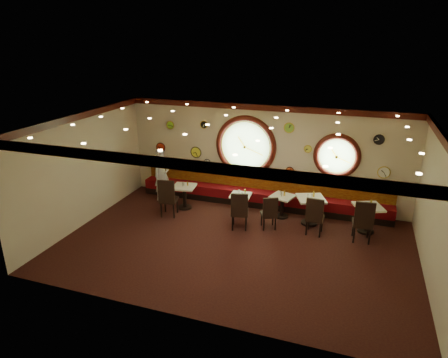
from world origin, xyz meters
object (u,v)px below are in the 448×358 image
at_px(table_a, 184,194).
at_px(table_e, 367,216).
at_px(condiment_d_bottle, 314,194).
at_px(waiter, 162,175).
at_px(condiment_a_salt, 184,184).
at_px(chair_b, 239,208).
at_px(condiment_c_pepper, 282,195).
at_px(table_c, 282,204).
at_px(condiment_d_pepper, 312,196).
at_px(condiment_c_bottle, 284,193).
at_px(chair_a, 168,195).
at_px(chair_d, 315,214).
at_px(chair_e, 363,219).
at_px(table_b, 241,202).
at_px(condiment_b_pepper, 242,193).
at_px(condiment_b_salt, 239,192).
at_px(condiment_d_salt, 308,196).
at_px(condiment_b_bottle, 245,191).
at_px(condiment_a_pepper, 183,184).
at_px(condiment_c_salt, 281,193).
at_px(condiment_e_bottle, 371,203).
at_px(condiment_a_bottle, 188,184).
at_px(condiment_e_pepper, 369,205).
at_px(chair_c, 270,211).
at_px(table_d, 310,207).
at_px(condiment_e_salt, 365,203).

xyz_separation_m(table_a, table_e, (5.43, 0.16, 0.02)).
relative_size(condiment_d_bottle, waiter, 0.10).
relative_size(condiment_a_salt, waiter, 0.05).
xyz_separation_m(chair_b, condiment_c_pepper, (0.95, 1.14, 0.10)).
distance_m(table_c, condiment_d_pepper, 0.99).
bearing_deg(condiment_c_bottle, waiter, 178.89).
distance_m(chair_a, waiter, 1.42).
bearing_deg(condiment_d_bottle, chair_d, -79.36).
bearing_deg(chair_e, table_b, 164.80).
bearing_deg(condiment_b_pepper, chair_a, -158.12).
bearing_deg(condiment_b_salt, condiment_d_salt, 0.04).
bearing_deg(condiment_b_bottle, chair_b, -81.99).
height_order(condiment_a_pepper, condiment_c_pepper, condiment_a_pepper).
distance_m(table_e, condiment_c_salt, 2.49).
xyz_separation_m(table_e, waiter, (-6.42, 0.29, 0.37)).
bearing_deg(condiment_c_bottle, chair_a, -161.62).
relative_size(condiment_b_bottle, condiment_c_bottle, 0.81).
distance_m(chair_e, condiment_c_salt, 2.52).
distance_m(chair_a, condiment_c_pepper, 3.37).
relative_size(chair_d, condiment_e_bottle, 4.11).
xyz_separation_m(condiment_c_pepper, condiment_c_bottle, (0.07, 0.07, 0.03)).
height_order(chair_e, condiment_a_salt, chair_e).
distance_m(table_b, condiment_b_salt, 0.32).
bearing_deg(chair_d, condiment_d_bottle, 102.97).
bearing_deg(condiment_e_bottle, condiment_c_bottle, 176.44).
height_order(condiment_b_salt, condiment_a_bottle, condiment_a_bottle).
relative_size(chair_e, condiment_e_pepper, 6.93).
xyz_separation_m(chair_c, chair_e, (2.47, 0.07, 0.11)).
relative_size(condiment_d_salt, condiment_a_pepper, 0.79).
bearing_deg(table_e, table_d, -179.68).
relative_size(table_e, chair_a, 1.26).
bearing_deg(condiment_a_salt, waiter, 157.05).
height_order(condiment_a_pepper, condiment_e_pepper, condiment_e_pepper).
bearing_deg(condiment_a_pepper, chair_e, -5.16).
height_order(condiment_b_bottle, condiment_e_salt, condiment_e_salt).
distance_m(condiment_b_salt, condiment_b_pepper, 0.14).
distance_m(condiment_c_salt, condiment_a_bottle, 2.89).
bearing_deg(condiment_a_bottle, chair_a, -110.82).
distance_m(condiment_d_pepper, condiment_d_bottle, 0.10).
bearing_deg(table_c, table_a, -173.46).
distance_m(condiment_b_bottle, condiment_d_bottle, 2.03).
height_order(condiment_b_pepper, condiment_d_pepper, condiment_d_pepper).
xyz_separation_m(table_a, condiment_a_salt, (-0.03, 0.04, 0.32)).
distance_m(table_d, chair_c, 1.26).
height_order(chair_e, condiment_c_bottle, chair_e).
bearing_deg(table_c, chair_b, -129.02).
relative_size(condiment_d_salt, condiment_c_bottle, 0.53).
xyz_separation_m(table_c, chair_d, (1.05, -0.85, 0.20)).
bearing_deg(waiter, condiment_d_pepper, -69.49).
distance_m(chair_c, condiment_b_bottle, 1.23).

